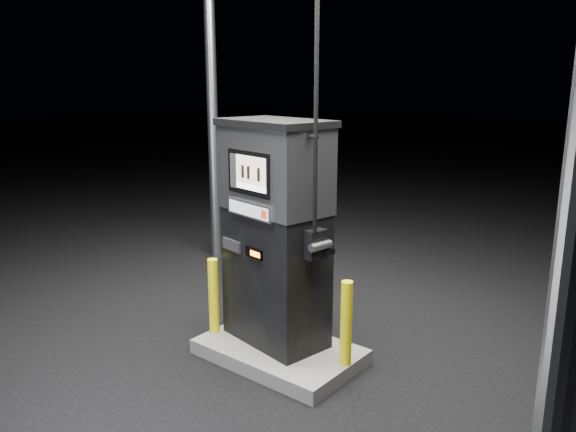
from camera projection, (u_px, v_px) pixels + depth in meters
The scene contains 5 objects.
ground at pixel (279, 358), 5.76m from camera, with size 80.00×80.00×0.00m, color black.
pump_island at pixel (279, 352), 5.74m from camera, with size 1.60×1.00×0.15m, color slate.
fuel_dispenser at pixel (276, 231), 5.58m from camera, with size 1.30×0.85×4.70m.
bollard_left at pixel (214, 296), 5.93m from camera, with size 0.11×0.11×0.81m, color #FFED0E.
bollard_right at pixel (346, 323), 5.24m from camera, with size 0.11×0.11×0.83m, color #FFED0E.
Camera 1 is at (3.38, -4.02, 2.77)m, focal length 35.00 mm.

